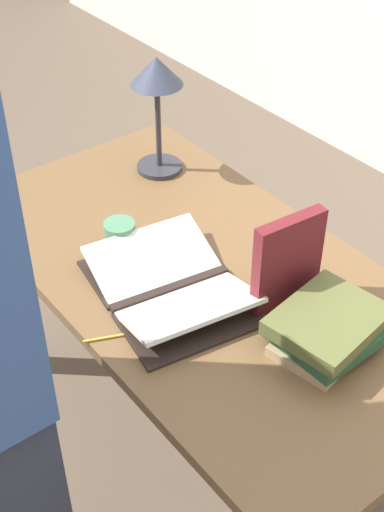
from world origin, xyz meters
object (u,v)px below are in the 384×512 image
object	(u,v)px
open_book	(170,286)
pencil	(119,336)
book_standing_upright	(287,262)
reading_lamp	(157,86)
book_stack_tall	(327,329)
coffee_mug	(120,236)

from	to	relation	value
open_book	pencil	distance (m)	0.21
book_standing_upright	reading_lamp	size ratio (longest dim) A/B	0.68
book_stack_tall	pencil	xyz separation A→B (m)	(-0.33, -0.38, -0.05)
book_stack_tall	reading_lamp	distance (m)	0.94
open_book	book_standing_upright	size ratio (longest dim) A/B	1.93
book_stack_tall	coffee_mug	bearing A→B (deg)	-163.78
book_standing_upright	pencil	xyz separation A→B (m)	(-0.15, -0.41, -0.13)
reading_lamp	coffee_mug	size ratio (longest dim) A/B	3.66
open_book	book_stack_tall	bearing A→B (deg)	34.87
coffee_mug	pencil	xyz separation A→B (m)	(0.30, -0.20, -0.04)
book_standing_upright	pencil	distance (m)	0.45
open_book	reading_lamp	xyz separation A→B (m)	(-0.52, 0.33, 0.27)
open_book	reading_lamp	world-z (taller)	reading_lamp
book_stack_tall	book_standing_upright	world-z (taller)	book_standing_upright
reading_lamp	pencil	world-z (taller)	reading_lamp
book_standing_upright	open_book	bearing A→B (deg)	-129.46
book_standing_upright	reading_lamp	distance (m)	0.75
open_book	reading_lamp	distance (m)	0.67
book_standing_upright	coffee_mug	world-z (taller)	book_standing_upright
book_standing_upright	reading_lamp	xyz separation A→B (m)	(-0.72, 0.12, 0.16)
reading_lamp	book_standing_upright	bearing A→B (deg)	-9.80
open_book	book_standing_upright	bearing A→B (deg)	54.61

